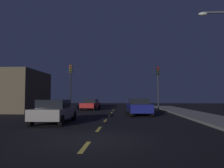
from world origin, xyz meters
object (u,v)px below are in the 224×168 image
at_px(car_adjacent_lane, 55,111).
at_px(street_lamp_right, 223,55).
at_px(traffic_signal_left, 71,79).
at_px(car_stopped_ahead, 138,107).
at_px(car_oncoming_far, 91,104).
at_px(traffic_signal_right, 158,80).

relative_size(car_adjacent_lane, street_lamp_right, 0.59).
relative_size(traffic_signal_left, car_adjacent_lane, 1.26).
xyz_separation_m(traffic_signal_left, car_adjacent_lane, (1.82, -10.87, -2.95)).
bearing_deg(car_stopped_ahead, car_adjacent_lane, -133.61).
height_order(car_stopped_ahead, car_oncoming_far, car_stopped_ahead).
distance_m(traffic_signal_left, street_lamp_right, 16.18).
bearing_deg(traffic_signal_left, traffic_signal_right, -0.00).
bearing_deg(traffic_signal_right, car_oncoming_far, 162.83).
distance_m(traffic_signal_right, car_adjacent_lane, 13.89).
bearing_deg(car_adjacent_lane, traffic_signal_left, 99.51).
bearing_deg(car_stopped_ahead, traffic_signal_right, 62.73).
height_order(traffic_signal_right, car_adjacent_lane, traffic_signal_right).
distance_m(car_stopped_ahead, car_adjacent_lane, 8.17).
relative_size(traffic_signal_left, street_lamp_right, 0.74).
distance_m(car_stopped_ahead, car_oncoming_far, 9.24).
xyz_separation_m(traffic_signal_right, car_stopped_ahead, (-2.56, -4.96, -2.73)).
xyz_separation_m(traffic_signal_left, car_stopped_ahead, (7.45, -4.96, -2.93)).
relative_size(car_stopped_ahead, car_oncoming_far, 1.09).
height_order(traffic_signal_left, car_stopped_ahead, traffic_signal_left).
height_order(car_adjacent_lane, car_oncoming_far, car_adjacent_lane).
height_order(car_oncoming_far, street_lamp_right, street_lamp_right).
xyz_separation_m(traffic_signal_right, street_lamp_right, (2.40, -10.36, 0.79)).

